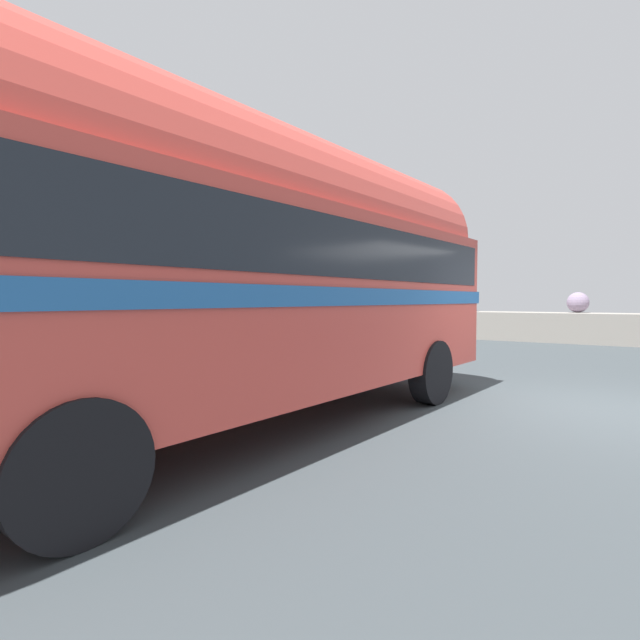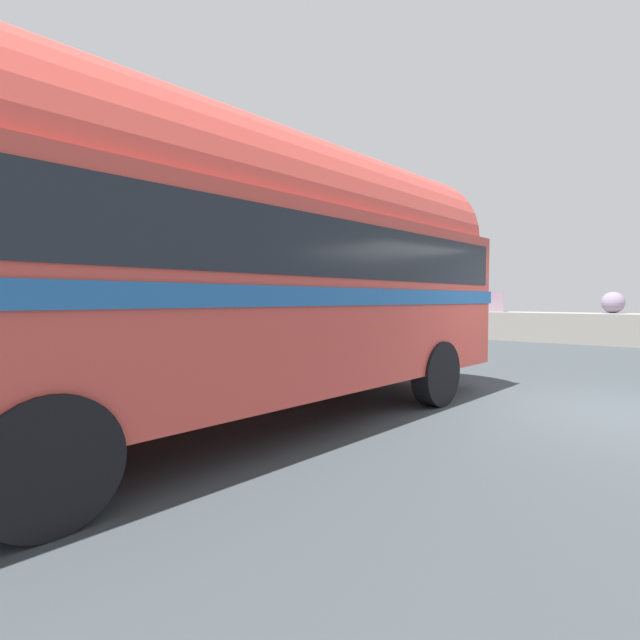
% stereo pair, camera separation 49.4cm
% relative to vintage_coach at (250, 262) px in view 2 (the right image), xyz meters
% --- Properties ---
extents(ground, '(32.00, 26.00, 0.02)m').
position_rel_vintage_coach_xyz_m(ground, '(3.48, 3.42, -2.04)').
color(ground, '#343B3E').
extents(vintage_coach, '(3.10, 8.75, 3.70)m').
position_rel_vintage_coach_xyz_m(vintage_coach, '(0.00, 0.00, 0.00)').
color(vintage_coach, black).
rests_on(vintage_coach, ground).
extents(second_coach, '(3.04, 8.74, 3.70)m').
position_rel_vintage_coach_xyz_m(second_coach, '(-5.20, 0.60, 0.00)').
color(second_coach, black).
rests_on(second_coach, ground).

